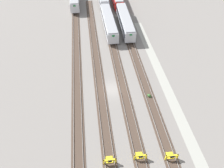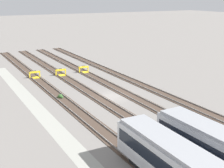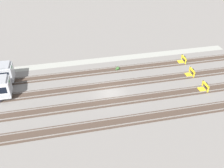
{
  "view_description": "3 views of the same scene",
  "coord_description": "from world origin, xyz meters",
  "px_view_note": "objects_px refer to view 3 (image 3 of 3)",
  "views": [
    {
      "loc": [
        -31.41,
        4.05,
        31.36
      ],
      "look_at": [
        -0.3,
        0.0,
        1.8
      ],
      "focal_mm": 35.0,
      "sensor_mm": 36.0,
      "label": 1
    },
    {
      "loc": [
        37.97,
        -21.26,
        14.31
      ],
      "look_at": [
        -0.3,
        0.0,
        1.8
      ],
      "focal_mm": 50.0,
      "sensor_mm": 36.0,
      "label": 2
    },
    {
      "loc": [
        7.17,
        33.94,
        25.61
      ],
      "look_at": [
        -0.3,
        0.0,
        1.8
      ],
      "focal_mm": 42.0,
      "sensor_mm": 36.0,
      "label": 3
    }
  ],
  "objects_px": {
    "bumper_stop_middle_track": "(204,87)",
    "weed_clump": "(118,68)",
    "bumper_stop_near_inner_track": "(191,73)",
    "bumper_stop_nearest_track": "(182,60)"
  },
  "relations": [
    {
      "from": "bumper_stop_middle_track",
      "to": "weed_clump",
      "type": "relative_size",
      "value": 2.18
    },
    {
      "from": "bumper_stop_middle_track",
      "to": "weed_clump",
      "type": "height_order",
      "value": "bumper_stop_middle_track"
    },
    {
      "from": "bumper_stop_nearest_track",
      "to": "weed_clump",
      "type": "bearing_deg",
      "value": -0.04
    },
    {
      "from": "bumper_stop_nearest_track",
      "to": "weed_clump",
      "type": "xyz_separation_m",
      "value": [
        13.08,
        -0.01,
        -0.27
      ]
    },
    {
      "from": "bumper_stop_near_inner_track",
      "to": "weed_clump",
      "type": "distance_m",
      "value": 13.32
    },
    {
      "from": "bumper_stop_near_inner_track",
      "to": "weed_clump",
      "type": "xyz_separation_m",
      "value": [
        12.47,
        -4.7,
        -0.27
      ]
    },
    {
      "from": "weed_clump",
      "to": "bumper_stop_near_inner_track",
      "type": "bearing_deg",
      "value": 159.36
    },
    {
      "from": "bumper_stop_near_inner_track",
      "to": "bumper_stop_middle_track",
      "type": "bearing_deg",
      "value": 91.12
    },
    {
      "from": "weed_clump",
      "to": "bumper_stop_nearest_track",
      "type": "bearing_deg",
      "value": 179.96
    },
    {
      "from": "bumper_stop_nearest_track",
      "to": "bumper_stop_middle_track",
      "type": "distance_m",
      "value": 9.4
    }
  ]
}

